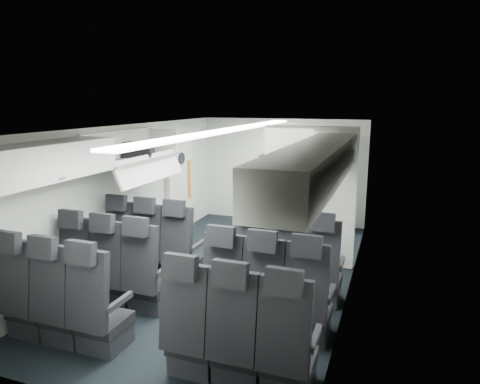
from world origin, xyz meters
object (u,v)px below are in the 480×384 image
Objects in this scene: seat_row_mid at (186,286)px; carry_on_bag at (138,151)px; boarding_door at (180,184)px; seat_row_front at (216,260)px; galley_unit at (326,182)px; flight_attendant at (267,197)px; seat_row_rear at (143,323)px.

carry_on_bag reaches higher than seat_row_mid.
seat_row_front is at bearing -51.84° from boarding_door.
seat_row_mid is 7.83× the size of carry_on_bag.
galley_unit is (0.95, 4.15, 0.55)m from seat_row_mid.
galley_unit is at bearing 73.72° from seat_row_front.
boarding_door reaches higher than flight_attendant.
seat_row_front is 1.00× the size of seat_row_mid.
flight_attendant reaches higher than seat_row_rear.
boarding_door reaches higher than seat_row_front.
seat_row_mid is at bearing -61.23° from boarding_door.
boarding_door is at bearing 112.87° from seat_row_rear.
flight_attendant is (1.65, 0.26, -0.17)m from boarding_door.
seat_row_front is at bearing -106.28° from galley_unit.
seat_row_front is 2.71m from boarding_door.
galley_unit reaches higher than flight_attendant.
galley_unit reaches higher than seat_row_front.
seat_row_rear is 7.83× the size of carry_on_bag.
seat_row_front is 1.00× the size of seat_row_rear.
flight_attendant is at bearing 35.48° from carry_on_bag.
boarding_door is at bearing 128.16° from seat_row_front.
seat_row_rear is 2.13× the size of flight_attendant.
flight_attendant reaches higher than seat_row_mid.
seat_row_front is 1.75× the size of galley_unit.
seat_row_front is 2.38m from flight_attendant.
flight_attendant is at bearing 89.78° from seat_row_mid.
carry_on_bag is at bearing -82.74° from boarding_door.
boarding_door is (-1.64, 2.09, 0.55)m from seat_row_front.
seat_row_mid is 2.13× the size of flight_attendant.
seat_row_mid is at bearing -102.88° from galley_unit.
flight_attendant is at bearing -135.98° from galley_unit.
flight_attendant is (0.01, 2.35, 0.38)m from seat_row_front.
seat_row_mid is 0.90m from seat_row_rear.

